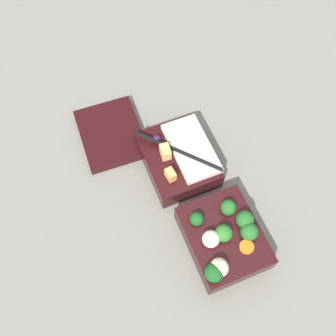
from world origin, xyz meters
TOP-DOWN VIEW (x-y plane):
  - ground_plane at (0.00, 0.00)m, footprint 3.00×3.00m
  - bento_tray_vegetable at (-0.10, -0.01)m, footprint 0.17×0.14m
  - bento_tray_rice at (0.09, -0.00)m, footprint 0.17×0.14m
  - bento_lid at (0.22, 0.11)m, footprint 0.17×0.14m

SIDE VIEW (x-z plane):
  - ground_plane at x=0.00m, z-range 0.00..0.00m
  - bento_lid at x=0.22m, z-range 0.00..0.02m
  - bento_tray_rice at x=0.09m, z-range -0.01..0.07m
  - bento_tray_vegetable at x=-0.10m, z-range -0.01..0.07m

